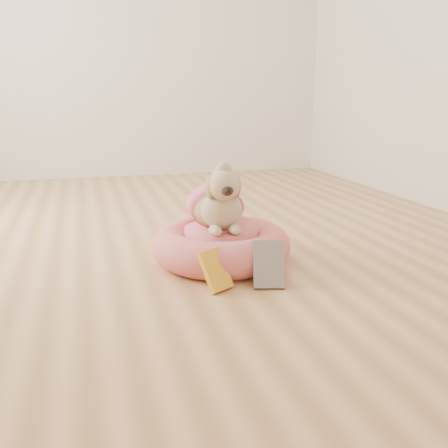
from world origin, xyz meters
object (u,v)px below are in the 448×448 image
object	(u,v)px
dog	(217,193)
book_white	(269,264)
book_yellow	(216,270)
pet_bed	(221,245)

from	to	relation	value
dog	book_white	distance (m)	0.46
book_yellow	dog	bearing A→B (deg)	43.36
pet_bed	book_yellow	xyz separation A→B (m)	(-0.12, -0.33, -0.00)
pet_bed	dog	xyz separation A→B (m)	(-0.01, 0.02, 0.26)
dog	book_white	size ratio (longest dim) A/B	2.24
book_yellow	book_white	world-z (taller)	book_white
book_yellow	pet_bed	bearing A→B (deg)	40.17
pet_bed	book_white	xyz separation A→B (m)	(0.11, -0.35, 0.01)
pet_bed	book_white	bearing A→B (deg)	-72.53
dog	book_white	world-z (taller)	dog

